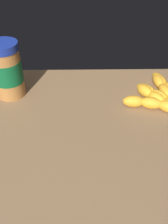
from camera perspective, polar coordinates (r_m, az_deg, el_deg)
The scene contains 3 objects.
ground_plane at distance 66.91cm, azimuth -1.41°, elevation -5.60°, with size 97.58×63.24×3.98cm, color brown.
banana_bunch at distance 79.62cm, azimuth 18.38°, elevation 3.90°, with size 22.25×21.47×3.39cm.
peanut_butter_jar at distance 77.41cm, azimuth -17.05°, elevation 9.06°, with size 8.88×8.88×16.70cm.
Camera 1 is at (-0.97, 47.16, 45.47)cm, focal length 40.30 mm.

